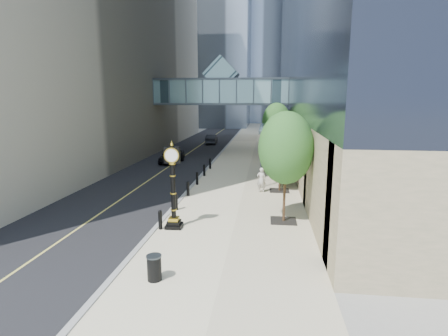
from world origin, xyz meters
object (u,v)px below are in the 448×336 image
Objects in this scene: street_clock at (173,192)px; pedestrian at (261,180)px; car_far at (212,139)px; car_near at (172,156)px; trash_bin at (154,268)px.

pedestrian is (4.36, 7.66, -1.01)m from street_clock.
street_clock reaches higher than car_far.
street_clock is at bearing -70.03° from car_near.
pedestrian is at bearing 58.21° from street_clock.
car_far reaches higher than trash_bin.
street_clock is 2.46× the size of pedestrian.
street_clock reaches higher than trash_bin.
car_near is 16.47m from car_far.
street_clock is 1.04× the size of car_far.
street_clock is 35.22m from car_far.
car_far is at bearing 95.93° from trash_bin.
pedestrian reaches higher than trash_bin.
car_far is (-7.86, 27.36, -0.24)m from pedestrian.
car_near is (-9.54, 10.98, -0.18)m from pedestrian.
trash_bin is at bearing -71.81° from car_near.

